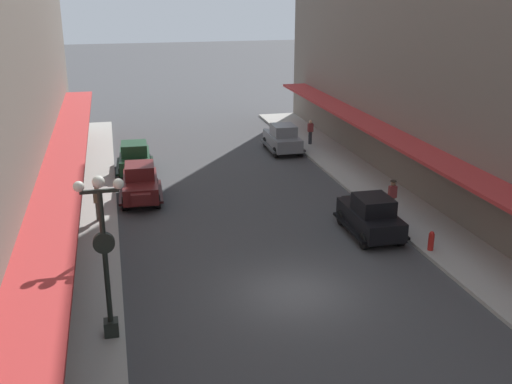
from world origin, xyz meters
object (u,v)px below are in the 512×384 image
object	(u,v)px
pedestrian_2	(60,260)
pedestrian_1	(310,132)
parked_car_3	(140,182)
lamp_post_with_clock	(105,251)
pedestrian_3	(98,202)
pedestrian_0	(392,197)
fire_hydrant	(431,241)
parked_car_0	(135,157)
parked_car_2	(371,215)
parked_car_1	(283,138)

from	to	relation	value
pedestrian_2	pedestrian_1	bearing A→B (deg)	48.32
parked_car_3	pedestrian_2	world-z (taller)	parked_car_3
lamp_post_with_clock	pedestrian_3	bearing A→B (deg)	92.46
parked_car_3	pedestrian_0	distance (m)	12.48
fire_hydrant	pedestrian_2	distance (m)	14.49
parked_car_0	lamp_post_with_clock	distance (m)	17.86
pedestrian_0	parked_car_0	bearing A→B (deg)	138.27
parked_car_0	pedestrian_0	xyz separation A→B (m)	(11.36, -10.13, 0.07)
parked_car_0	lamp_post_with_clock	bearing A→B (deg)	-95.16
pedestrian_2	parked_car_2	bearing A→B (deg)	7.58
parked_car_2	pedestrian_2	bearing A→B (deg)	-172.42
parked_car_0	pedestrian_0	size ratio (longest dim) A/B	2.58
lamp_post_with_clock	pedestrian_1	xyz separation A→B (m)	(13.46, 21.15, -2.00)
parked_car_1	lamp_post_with_clock	world-z (taller)	lamp_post_with_clock
fire_hydrant	pedestrian_0	bearing A→B (deg)	87.14
lamp_post_with_clock	pedestrian_3	xyz separation A→B (m)	(-0.43, 10.05, -1.97)
pedestrian_2	fire_hydrant	bearing A→B (deg)	-2.64
parked_car_2	parked_car_3	xyz separation A→B (m)	(-9.48, 6.98, 0.00)
parked_car_3	pedestrian_2	bearing A→B (deg)	-111.12
parked_car_1	fire_hydrant	xyz separation A→B (m)	(1.53, -16.73, -0.38)
parked_car_2	parked_car_3	distance (m)	11.78
parked_car_1	pedestrian_2	size ratio (longest dim) A/B	2.61
parked_car_3	lamp_post_with_clock	xyz separation A→B (m)	(-1.64, -12.80, 2.04)
parked_car_2	pedestrian_1	bearing A→B (deg)	81.35
fire_hydrant	pedestrian_1	world-z (taller)	pedestrian_1
parked_car_1	pedestrian_0	distance (m)	12.75
parked_car_1	fire_hydrant	distance (m)	16.80
pedestrian_0	pedestrian_3	world-z (taller)	same
parked_car_1	parked_car_3	distance (m)	12.09
pedestrian_1	parked_car_0	bearing A→B (deg)	-163.63
fire_hydrant	pedestrian_0	size ratio (longest dim) A/B	0.49
pedestrian_0	pedestrian_3	bearing A→B (deg)	169.36
parked_car_2	pedestrian_2	world-z (taller)	parked_car_2
parked_car_1	pedestrian_1	world-z (taller)	parked_car_1
pedestrian_2	pedestrian_3	size ratio (longest dim) A/B	0.98
lamp_post_with_clock	fire_hydrant	world-z (taller)	lamp_post_with_clock
parked_car_1	parked_car_2	distance (m)	14.35
lamp_post_with_clock	pedestrian_0	size ratio (longest dim) A/B	3.09
fire_hydrant	pedestrian_1	size ratio (longest dim) A/B	0.50
parked_car_1	pedestrian_1	distance (m)	2.44
fire_hydrant	pedestrian_3	bearing A→B (deg)	153.36
lamp_post_with_clock	pedestrian_1	size ratio (longest dim) A/B	3.15
parked_car_0	parked_car_3	size ratio (longest dim) A/B	1.00
parked_car_0	parked_car_1	xyz separation A→B (m)	(9.63, 2.50, 0.00)
pedestrian_1	parked_car_3	bearing A→B (deg)	-144.75
pedestrian_1	pedestrian_3	bearing A→B (deg)	-141.37
parked_car_2	pedestrian_3	bearing A→B (deg)	159.87
parked_car_1	pedestrian_1	xyz separation A→B (m)	(2.23, 0.98, 0.05)
parked_car_0	parked_car_2	size ratio (longest dim) A/B	1.01
parked_car_1	lamp_post_with_clock	size ratio (longest dim) A/B	0.83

